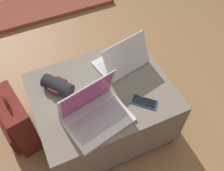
% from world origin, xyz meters
% --- Properties ---
extents(ground_plane, '(14.00, 14.00, 0.00)m').
position_xyz_m(ground_plane, '(0.00, 0.00, 0.00)').
color(ground_plane, olive).
extents(ottoman, '(0.86, 0.68, 0.45)m').
position_xyz_m(ottoman, '(0.00, 0.00, 0.23)').
color(ottoman, '#3D3832').
rests_on(ottoman, ground_plane).
extents(laptop_near, '(0.41, 0.33, 0.27)m').
position_xyz_m(laptop_near, '(-0.11, -0.15, 0.50)').
color(laptop_near, silver).
rests_on(laptop_near, ottoman).
extents(laptop_far, '(0.36, 0.29, 0.22)m').
position_xyz_m(laptop_far, '(0.21, 0.14, 0.50)').
color(laptop_far, silver).
rests_on(laptop_far, ottoman).
extents(cell_phone, '(0.16, 0.15, 0.01)m').
position_xyz_m(cell_phone, '(0.20, -0.18, 0.45)').
color(cell_phone, '#1E4C9E').
rests_on(cell_phone, ottoman).
extents(backpack, '(0.24, 0.36, 0.51)m').
position_xyz_m(backpack, '(-0.57, 0.16, 0.21)').
color(backpack, '#5B1E19').
rests_on(backpack, ground_plane).
extents(wrist_brace, '(0.19, 0.21, 0.09)m').
position_xyz_m(wrist_brace, '(-0.24, 0.12, 0.49)').
color(wrist_brace, black).
rests_on(wrist_brace, ottoman).
extents(fireplace_hearth, '(1.40, 0.50, 0.04)m').
position_xyz_m(fireplace_hearth, '(0.00, 1.59, 0.02)').
color(fireplace_hearth, brown).
rests_on(fireplace_hearth, ground_plane).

